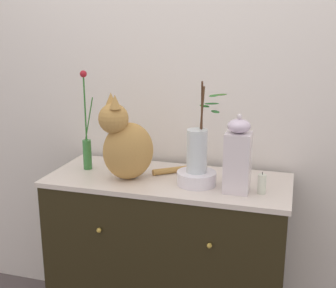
{
  "coord_description": "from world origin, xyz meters",
  "views": [
    {
      "loc": [
        0.6,
        -2.06,
        1.71
      ],
      "look_at": [
        0.0,
        0.0,
        1.13
      ],
      "focal_mm": 47.39,
      "sensor_mm": 36.0,
      "label": 1
    }
  ],
  "objects_px": {
    "sideboard": "(168,260)",
    "cat_sitting": "(126,144)",
    "candle_pillar": "(262,184)",
    "bowl_porcelain": "(196,178)",
    "vase_glass_clear": "(198,149)",
    "vase_slim_green": "(87,143)",
    "jar_lidded_porcelain": "(238,157)"
  },
  "relations": [
    {
      "from": "vase_glass_clear",
      "to": "cat_sitting",
      "type": "bearing_deg",
      "value": -176.63
    },
    {
      "from": "sideboard",
      "to": "bowl_porcelain",
      "type": "height_order",
      "value": "bowl_porcelain"
    },
    {
      "from": "cat_sitting",
      "to": "vase_slim_green",
      "type": "distance_m",
      "value": 0.28
    },
    {
      "from": "vase_slim_green",
      "to": "bowl_porcelain",
      "type": "relative_size",
      "value": 2.75
    },
    {
      "from": "sideboard",
      "to": "candle_pillar",
      "type": "bearing_deg",
      "value": -9.88
    },
    {
      "from": "bowl_porcelain",
      "to": "jar_lidded_porcelain",
      "type": "bearing_deg",
      "value": -10.76
    },
    {
      "from": "bowl_porcelain",
      "to": "candle_pillar",
      "type": "height_order",
      "value": "candle_pillar"
    },
    {
      "from": "vase_slim_green",
      "to": "candle_pillar",
      "type": "distance_m",
      "value": 0.95
    },
    {
      "from": "vase_slim_green",
      "to": "cat_sitting",
      "type": "bearing_deg",
      "value": -19.45
    },
    {
      "from": "vase_glass_clear",
      "to": "candle_pillar",
      "type": "relative_size",
      "value": 4.28
    },
    {
      "from": "cat_sitting",
      "to": "vase_glass_clear",
      "type": "bearing_deg",
      "value": 3.37
    },
    {
      "from": "sideboard",
      "to": "vase_glass_clear",
      "type": "xyz_separation_m",
      "value": [
        0.16,
        -0.05,
        0.66
      ]
    },
    {
      "from": "bowl_porcelain",
      "to": "vase_slim_green",
      "type": "bearing_deg",
      "value": 173.4
    },
    {
      "from": "jar_lidded_porcelain",
      "to": "candle_pillar",
      "type": "relative_size",
      "value": 3.57
    },
    {
      "from": "jar_lidded_porcelain",
      "to": "candle_pillar",
      "type": "xyz_separation_m",
      "value": [
        0.12,
        0.01,
        -0.12
      ]
    },
    {
      "from": "vase_glass_clear",
      "to": "bowl_porcelain",
      "type": "bearing_deg",
      "value": -163.06
    },
    {
      "from": "vase_slim_green",
      "to": "vase_glass_clear",
      "type": "relative_size",
      "value": 1.2
    },
    {
      "from": "bowl_porcelain",
      "to": "vase_glass_clear",
      "type": "relative_size",
      "value": 0.43
    },
    {
      "from": "cat_sitting",
      "to": "candle_pillar",
      "type": "xyz_separation_m",
      "value": [
        0.68,
        -0.01,
        -0.14
      ]
    },
    {
      "from": "bowl_porcelain",
      "to": "candle_pillar",
      "type": "distance_m",
      "value": 0.32
    },
    {
      "from": "jar_lidded_porcelain",
      "to": "candle_pillar",
      "type": "height_order",
      "value": "jar_lidded_porcelain"
    },
    {
      "from": "vase_glass_clear",
      "to": "sideboard",
      "type": "bearing_deg",
      "value": 162.66
    },
    {
      "from": "jar_lidded_porcelain",
      "to": "vase_glass_clear",
      "type": "bearing_deg",
      "value": 168.86
    },
    {
      "from": "vase_slim_green",
      "to": "vase_glass_clear",
      "type": "height_order",
      "value": "vase_slim_green"
    },
    {
      "from": "vase_slim_green",
      "to": "jar_lidded_porcelain",
      "type": "distance_m",
      "value": 0.83
    },
    {
      "from": "vase_glass_clear",
      "to": "jar_lidded_porcelain",
      "type": "xyz_separation_m",
      "value": [
        0.2,
        -0.04,
        -0.01
      ]
    },
    {
      "from": "sideboard",
      "to": "cat_sitting",
      "type": "height_order",
      "value": "cat_sitting"
    },
    {
      "from": "cat_sitting",
      "to": "vase_glass_clear",
      "type": "xyz_separation_m",
      "value": [
        0.36,
        0.02,
        -0.0
      ]
    },
    {
      "from": "jar_lidded_porcelain",
      "to": "sideboard",
      "type": "bearing_deg",
      "value": 166.02
    },
    {
      "from": "candle_pillar",
      "to": "cat_sitting",
      "type": "bearing_deg",
      "value": 179.08
    },
    {
      "from": "vase_slim_green",
      "to": "vase_glass_clear",
      "type": "xyz_separation_m",
      "value": [
        0.62,
        -0.07,
        0.04
      ]
    },
    {
      "from": "sideboard",
      "to": "candle_pillar",
      "type": "height_order",
      "value": "candle_pillar"
    }
  ]
}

